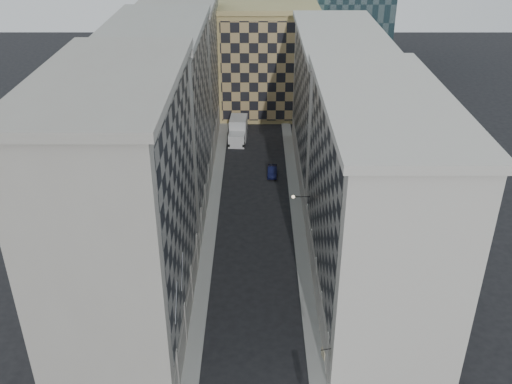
{
  "coord_description": "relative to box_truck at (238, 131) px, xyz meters",
  "views": [
    {
      "loc": [
        0.18,
        -30.03,
        35.92
      ],
      "look_at": [
        0.17,
        12.45,
        13.01
      ],
      "focal_mm": 40.0,
      "sensor_mm": 36.0,
      "label": 1
    }
  ],
  "objects": [
    {
      "name": "flagpoles_left",
      "position": [
        -3.2,
        -48.11,
        6.47
      ],
      "size": [
        0.1,
        6.33,
        2.33
      ],
      "color": "gray",
      "rests_on": "ground"
    },
    {
      "name": "sidewalk_west",
      "position": [
        -2.55,
        -24.11,
        -1.46
      ],
      "size": [
        1.5,
        100.0,
        0.15
      ],
      "primitive_type": "cube",
      "color": "gray",
      "rests_on": "ground"
    },
    {
      "name": "box_truck",
      "position": [
        0.0,
        0.0,
        0.0
      ],
      "size": [
        3.01,
        6.57,
        3.52
      ],
      "rotation": [
        0.0,
        0.0,
        -0.06
      ],
      "color": "silver",
      "rests_on": "ground"
    },
    {
      "name": "shop_sign",
      "position": [
        8.12,
        -51.11,
        2.3
      ],
      "size": [
        0.86,
        0.76,
        0.84
      ],
      "rotation": [
        0.0,
        0.0,
        0.21
      ],
      "color": "black",
      "rests_on": "ground"
    },
    {
      "name": "bldg_right_a",
      "position": [
        13.58,
        -39.11,
        8.79
      ],
      "size": [
        10.8,
        26.8,
        20.7
      ],
      "color": "beige",
      "rests_on": "ground"
    },
    {
      "name": "bldg_left_c",
      "position": [
        -8.18,
        0.89,
        9.29
      ],
      "size": [
        10.8,
        22.8,
        21.7
      ],
      "color": "gray",
      "rests_on": "ground"
    },
    {
      "name": "bracket_lamp",
      "position": [
        7.08,
        -30.11,
        4.67
      ],
      "size": [
        1.98,
        0.36,
        0.36
      ],
      "color": "black",
      "rests_on": "ground"
    },
    {
      "name": "dark_car",
      "position": [
        5.13,
        -12.52,
        -0.93
      ],
      "size": [
        1.42,
        3.73,
        1.22
      ],
      "primitive_type": "imported",
      "rotation": [
        0.0,
        0.0,
        -0.04
      ],
      "color": "black",
      "rests_on": "ground"
    },
    {
      "name": "bldg_right_b",
      "position": [
        13.59,
        -12.11,
        8.31
      ],
      "size": [
        10.8,
        28.8,
        19.7
      ],
      "color": "beige",
      "rests_on": "ground"
    },
    {
      "name": "sidewalk_east",
      "position": [
        7.95,
        -24.11,
        -1.46
      ],
      "size": [
        1.5,
        100.0,
        0.15
      ],
      "primitive_type": "cube",
      "color": "gray",
      "rests_on": "ground"
    },
    {
      "name": "bldg_left_b",
      "position": [
        -8.18,
        -21.11,
        9.79
      ],
      "size": [
        10.8,
        22.8,
        22.7
      ],
      "color": "#9A988F",
      "rests_on": "ground"
    },
    {
      "name": "tan_block",
      "position": [
        4.7,
        13.79,
        7.9
      ],
      "size": [
        16.8,
        14.8,
        18.8
      ],
      "color": "tan",
      "rests_on": "ground"
    },
    {
      "name": "bldg_left_a",
      "position": [
        -8.18,
        -43.11,
        10.29
      ],
      "size": [
        10.8,
        22.8,
        23.7
      ],
      "color": "gray",
      "rests_on": "ground"
    }
  ]
}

